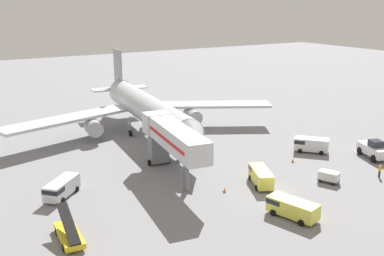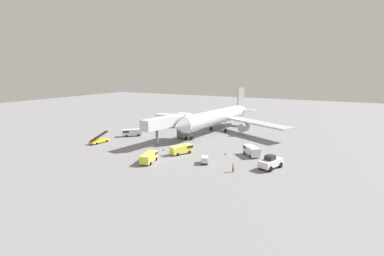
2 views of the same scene
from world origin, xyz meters
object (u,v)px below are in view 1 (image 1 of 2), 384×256
Objects in this scene: jet_bridge at (171,137)px; service_van_mid_center at (291,207)px; safety_cone_alpha at (293,160)px; service_van_far_right at (61,188)px; service_van_near_center at (310,144)px; airplane_at_gate at (146,108)px; pushback_tug at (374,150)px; service_van_rear_left at (260,176)px; baggage_cart_far_left at (329,176)px; belt_loader_truck at (69,234)px; ground_crew_worker_foreground at (380,170)px; safety_cone_bravo at (225,190)px.

service_van_mid_center is at bearing -72.06° from jet_bridge.
service_van_mid_center is at bearing -133.43° from safety_cone_alpha.
service_van_near_center is (37.24, -2.74, 0.06)m from service_van_far_right.
airplane_at_gate is 20.08m from jet_bridge.
pushback_tug is 1.06× the size of service_van_rear_left.
pushback_tug is at bearing -48.53° from service_van_near_center.
service_van_near_center is at bearing 56.07° from baggage_cart_far_left.
jet_bridge is 18.12m from service_van_mid_center.
airplane_at_gate is 33.25m from baggage_cart_far_left.
service_van_rear_left is (24.75, 1.62, 0.43)m from belt_loader_truck.
service_van_far_right is (-14.18, 1.00, -4.27)m from jet_bridge.
service_van_mid_center is at bearing -171.39° from ground_crew_worker_foreground.
pushback_tug reaches higher than service_van_mid_center.
service_van_far_right is 2.93× the size of ground_crew_worker_foreground.
jet_bridge is at bearing 143.63° from baggage_cart_far_left.
belt_loader_truck is (-16.39, -9.55, -4.71)m from jet_bridge.
service_van_mid_center is 3.25× the size of ground_crew_worker_foreground.
airplane_at_gate is 8.44× the size of service_van_rear_left.
ground_crew_worker_foreground is at bearing -31.08° from jet_bridge.
baggage_cart_far_left is (30.38, -12.93, -0.37)m from service_van_far_right.
pushback_tug is 20.74m from service_van_rear_left.
service_van_rear_left is 3.17× the size of ground_crew_worker_foreground.
ground_crew_worker_foreground is 2.86× the size of safety_cone_alpha.
service_van_far_right is at bearing 171.24° from safety_cone_alpha.
baggage_cart_far_left is (32.59, -2.38, 0.07)m from belt_loader_truck.
safety_cone_bravo is (17.29, -8.64, -0.89)m from service_van_far_right.
baggage_cart_far_left is at bearing -27.00° from service_van_rear_left.
safety_cone_alpha is (12.09, -23.19, -4.43)m from airplane_at_gate.
belt_loader_truck is (-45.48, -0.99, -0.53)m from pushback_tug.
jet_bridge is 27.55m from ground_crew_worker_foreground.
ground_crew_worker_foreground is at bearing -16.53° from baggage_cart_far_left.
service_van_far_right reaches higher than service_van_rear_left.
airplane_at_gate reaches higher than safety_cone_alpha.
pushback_tug is 3.35× the size of ground_crew_worker_foreground.
safety_cone_alpha is (31.76, -4.89, -0.87)m from service_van_far_right.
belt_loader_truck reaches higher than service_van_near_center.
service_van_far_right is at bearing 156.94° from baggage_cart_far_left.
airplane_at_gate reaches higher than pushback_tug.
service_van_rear_left is at bearing -21.63° from service_van_far_right.
jet_bridge is 3.32× the size of service_van_near_center.
service_van_near_center is 8.67× the size of safety_cone_bravo.
jet_bridge is 30.60m from pushback_tug.
service_van_rear_left is at bearing 71.53° from service_van_mid_center.
jet_bridge reaches higher than pushback_tug.
safety_cone_alpha is (33.97, 5.66, -0.43)m from belt_loader_truck.
ground_crew_worker_foreground is 3.03× the size of safety_cone_bravo.
service_van_rear_left is (-20.73, 0.62, -0.10)m from pushback_tug.
service_van_rear_left is (8.36, -7.93, -4.28)m from jet_bridge.
belt_loader_truck is 9.68× the size of safety_cone_bravo.
ground_crew_worker_foreground is at bearing -61.90° from airplane_at_gate.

